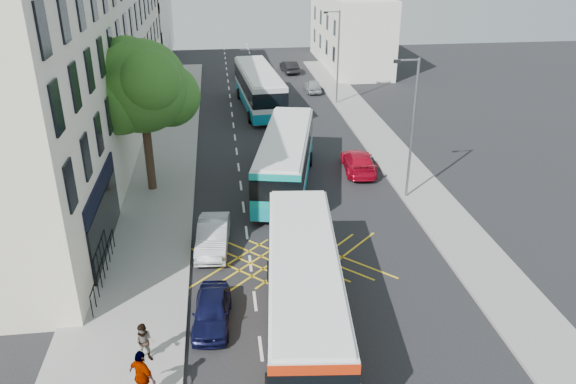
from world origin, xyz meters
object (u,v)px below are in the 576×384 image
object	(u,v)px
bus_mid	(286,158)
pedestrian_near	(145,343)
lamp_near	(411,122)
red_hatchback	(359,162)
parked_car_blue	(212,311)
distant_car_silver	(313,86)
parked_car_silver	(213,236)
distant_car_dark	(289,67)
motorbike	(312,374)
pedestrian_far	(143,377)
lamp_far	(337,53)
distant_car_grey	(249,70)
bus_near	(304,289)
street_tree	(141,88)
bus_far	(259,88)

from	to	relation	value
bus_mid	pedestrian_near	xyz separation A→B (m)	(-6.89, -15.11, -0.79)
lamp_near	red_hatchback	distance (m)	6.11
red_hatchback	pedestrian_near	size ratio (longest dim) A/B	2.99
red_hatchback	pedestrian_near	world-z (taller)	pedestrian_near
lamp_near	parked_car_blue	bearing A→B (deg)	-137.43
distant_car_silver	bus_mid	bearing A→B (deg)	77.10
parked_car_silver	distant_car_dark	bearing A→B (deg)	81.67
motorbike	pedestrian_far	size ratio (longest dim) A/B	1.08
lamp_far	pedestrian_near	bearing A→B (deg)	-112.73
distant_car_grey	red_hatchback	bearing A→B (deg)	-72.24
red_hatchback	distant_car_dark	world-z (taller)	red_hatchback
bus_near	pedestrian_far	world-z (taller)	bus_near
street_tree	parked_car_silver	world-z (taller)	street_tree
bus_near	parked_car_blue	world-z (taller)	bus_near
motorbike	distant_car_grey	size ratio (longest dim) A/B	0.46
distant_car_silver	pedestrian_near	xyz separation A→B (m)	(-12.20, -36.82, 0.33)
bus_near	parked_car_blue	bearing A→B (deg)	177.20
bus_far	pedestrian_near	distance (m)	32.55
distant_car_grey	parked_car_silver	bearing A→B (deg)	-89.56
motorbike	pedestrian_near	distance (m)	6.07
parked_car_blue	pedestrian_far	bearing A→B (deg)	-114.84
pedestrian_far	bus_far	bearing A→B (deg)	-59.60
street_tree	bus_far	world-z (taller)	street_tree
bus_near	bus_far	xyz separation A→B (m)	(0.68, 30.40, 0.10)
bus_near	pedestrian_far	distance (m)	6.70
lamp_far	bus_mid	bearing A→B (deg)	-111.14
bus_near	motorbike	world-z (taller)	bus_near
bus_near	bus_mid	xyz separation A→B (m)	(0.98, 13.64, 0.01)
red_hatchback	distant_car_grey	world-z (taller)	red_hatchback
lamp_near	bus_far	world-z (taller)	lamp_near
parked_car_silver	distant_car_silver	size ratio (longest dim) A/B	1.21
bus_far	lamp_far	bearing A→B (deg)	-0.78
pedestrian_near	motorbike	bearing A→B (deg)	-18.96
bus_far	motorbike	xyz separation A→B (m)	(-0.94, -34.09, -0.92)
red_hatchback	parked_car_blue	bearing A→B (deg)	61.91
bus_mid	pedestrian_far	bearing A→B (deg)	-99.18
red_hatchback	distant_car_silver	bearing A→B (deg)	-86.20
street_tree	bus_far	size ratio (longest dim) A/B	0.71
motorbike	red_hatchback	bearing A→B (deg)	82.11
red_hatchback	distant_car_grey	xyz separation A→B (m)	(-5.33, 27.59, -0.04)
motorbike	distant_car_dark	xyz separation A→B (m)	(5.37, 47.59, -0.23)
lamp_near	pedestrian_far	world-z (taller)	lamp_near
motorbike	parked_car_blue	world-z (taller)	motorbike
distant_car_silver	distant_car_grey	bearing A→B (deg)	-51.48
street_tree	lamp_near	bearing A→B (deg)	-11.40
lamp_far	distant_car_dark	distance (m)	13.90
motorbike	red_hatchback	size ratio (longest dim) A/B	0.46
parked_car_blue	pedestrian_near	distance (m)	3.10
street_tree	pedestrian_far	size ratio (longest dim) A/B	4.48
bus_far	pedestrian_far	xyz separation A→B (m)	(-6.44, -33.78, -0.68)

